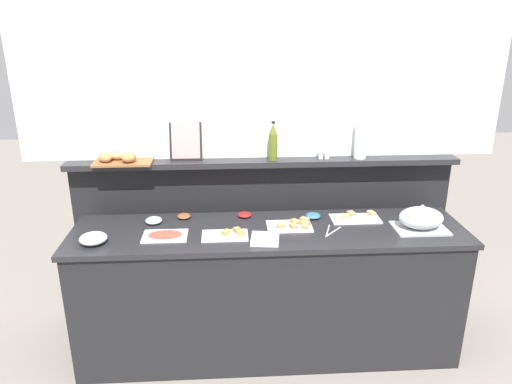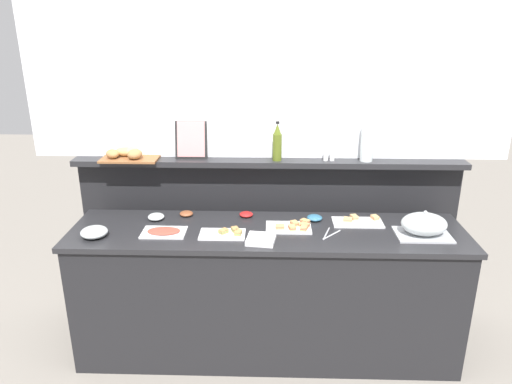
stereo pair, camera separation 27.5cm
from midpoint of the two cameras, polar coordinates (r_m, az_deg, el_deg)
ground_plane at (r=4.12m, az=-1.28°, el=-12.87°), size 12.00×12.00×0.00m
buffet_counter at (r=3.36m, az=-0.91°, el=-11.70°), size 2.58×0.63×0.93m
back_ledge_unit at (r=3.70m, az=-1.29°, el=-4.98°), size 2.78×0.22×1.28m
upper_wall_panel at (r=3.39m, az=-1.47°, el=15.02°), size 3.38×0.08×1.32m
sandwich_platter_front at (r=3.06m, az=-5.96°, el=-5.08°), size 0.29×0.17×0.04m
sandwich_platter_side at (r=3.18m, az=1.86°, el=-4.01°), size 0.29×0.20×0.04m
sandwich_platter_rear at (r=3.34m, az=9.39°, el=-3.06°), size 0.33×0.18×0.04m
cold_cuts_platter at (r=3.12m, az=-13.20°, el=-5.06°), size 0.28×0.19×0.02m
serving_cloche at (r=3.25m, az=16.66°, el=-3.10°), size 0.34×0.24×0.17m
glass_bowl_large at (r=3.15m, az=-21.09°, el=-5.24°), size 0.17×0.17×0.07m
glass_bowl_medium at (r=3.33m, az=-14.32°, el=-3.35°), size 0.11×0.11×0.04m
condiment_bowl_cream at (r=3.32m, az=4.41°, el=-2.85°), size 0.10×0.10×0.04m
condiment_bowl_dark at (r=3.34m, az=-3.71°, el=-2.73°), size 0.09×0.09×0.03m
condiment_bowl_red at (r=3.37m, az=-10.84°, el=-2.85°), size 0.09×0.09×0.03m
serving_tongs at (r=3.12m, az=6.28°, el=-4.73°), size 0.13×0.18×0.01m
napkin_stack at (r=2.98m, az=-1.57°, el=-5.63°), size 0.19×0.19×0.03m
olive_oil_bottle at (r=3.38m, az=-0.30°, el=5.82°), size 0.06×0.06×0.28m
salt_shaker at (r=3.44m, az=5.42°, el=4.60°), size 0.03×0.03×0.09m
pepper_shaker at (r=3.45m, az=6.14°, el=4.60°), size 0.03×0.03×0.09m
bread_basket at (r=3.51m, az=-17.74°, el=3.87°), size 0.40×0.26×0.08m
framed_picture at (r=3.44m, az=-10.59°, el=5.97°), size 0.23×0.07×0.28m
water_carafe at (r=3.47m, az=10.08°, el=5.97°), size 0.09×0.09×0.25m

